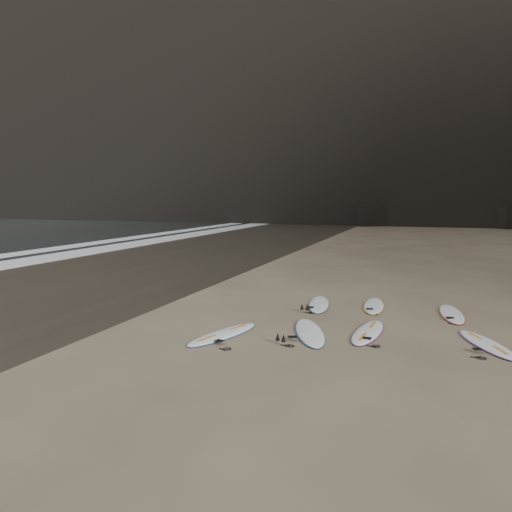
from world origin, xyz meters
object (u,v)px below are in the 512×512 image
(surfboard_2, at_px, (368,332))
(surfboard_5, at_px, (319,304))
(surfboard_7, at_px, (452,314))
(surfboard_3, at_px, (487,344))
(surfboard_6, at_px, (374,305))
(surfboard_1, at_px, (310,332))
(surfboard_0, at_px, (223,334))

(surfboard_2, distance_m, surfboard_5, 3.19)
(surfboard_7, bearing_deg, surfboard_3, -83.20)
(surfboard_3, height_order, surfboard_6, same)
(surfboard_5, bearing_deg, surfboard_2, -66.20)
(surfboard_1, relative_size, surfboard_5, 1.07)
(surfboard_2, height_order, surfboard_7, same)
(surfboard_1, distance_m, surfboard_6, 3.64)
(surfboard_3, distance_m, surfboard_7, 2.85)
(surfboard_1, height_order, surfboard_7, surfboard_1)
(surfboard_2, relative_size, surfboard_7, 1.00)
(surfboard_0, distance_m, surfboard_6, 5.24)
(surfboard_0, xyz_separation_m, surfboard_1, (1.88, 0.83, 0.00))
(surfboard_7, bearing_deg, surfboard_2, -132.18)
(surfboard_1, bearing_deg, surfboard_5, 78.30)
(surfboard_2, bearing_deg, surfboard_6, 98.15)
(surfboard_5, relative_size, surfboard_6, 1.04)
(surfboard_1, height_order, surfboard_3, surfboard_1)
(surfboard_3, bearing_deg, surfboard_6, 108.77)
(surfboard_1, bearing_deg, surfboard_2, 0.02)
(surfboard_2, xyz_separation_m, surfboard_6, (-0.18, 2.99, -0.00))
(surfboard_1, relative_size, surfboard_2, 1.08)
(surfboard_3, bearing_deg, surfboard_7, 80.01)
(surfboard_0, bearing_deg, surfboard_7, 53.69)
(surfboard_0, height_order, surfboard_1, surfboard_1)
(surfboard_2, bearing_deg, surfboard_7, 58.29)
(surfboard_5, bearing_deg, surfboard_0, -119.39)
(surfboard_1, bearing_deg, surfboard_7, 23.90)
(surfboard_3, bearing_deg, surfboard_1, 162.37)
(surfboard_6, bearing_deg, surfboard_1, -112.27)
(surfboard_2, height_order, surfboard_5, same)
(surfboard_2, height_order, surfboard_3, surfboard_2)
(surfboard_1, xyz_separation_m, surfboard_5, (-0.44, 3.13, -0.00))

